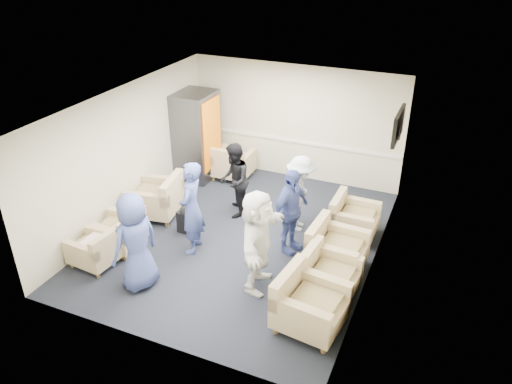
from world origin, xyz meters
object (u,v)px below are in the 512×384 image
at_px(person_front_right, 258,241).
at_px(person_front_left, 136,242).
at_px(person_back_left, 234,180).
at_px(person_mid_right, 290,212).
at_px(armchair_right_midfar, 334,250).
at_px(person_mid_left, 192,208).
at_px(armchair_left_near, 98,250).
at_px(armchair_right_midnear, 326,277).
at_px(vending_machine, 197,136).
at_px(armchair_left_mid, 121,233).
at_px(armchair_right_far, 352,219).
at_px(person_back_right, 300,194).
at_px(armchair_left_far, 158,199).
at_px(armchair_right_near, 307,305).
at_px(armchair_corner, 232,164).

bearing_deg(person_front_right, person_front_left, 105.78).
distance_m(person_back_left, person_mid_right, 1.70).
relative_size(armchair_right_midfar, person_mid_left, 0.55).
bearing_deg(person_front_right, armchair_left_near, 94.17).
bearing_deg(person_mid_left, person_back_left, 163.93).
bearing_deg(armchair_right_midnear, vending_machine, 57.81).
bearing_deg(armchair_right_midfar, armchair_left_mid, 107.44).
bearing_deg(person_mid_left, armchair_right_midfar, 89.78).
bearing_deg(person_mid_left, vending_machine, -163.25).
distance_m(armchair_right_far, person_back_right, 1.11).
relative_size(armchair_left_far, vending_machine, 0.53).
distance_m(armchair_left_mid, armchair_right_midnear, 3.88).
xyz_separation_m(armchair_left_mid, armchair_right_far, (3.83, 2.15, 0.01)).
xyz_separation_m(armchair_right_far, person_back_left, (-2.42, -0.18, 0.44)).
xyz_separation_m(armchair_left_far, vending_machine, (-0.15, 1.95, 0.66)).
xyz_separation_m(person_front_left, person_back_left, (0.45, 2.75, -0.07)).
height_order(armchair_right_near, armchair_right_midfar, armchair_right_near).
bearing_deg(armchair_right_midfar, armchair_right_midnear, -170.65).
relative_size(armchair_right_midfar, person_mid_right, 0.59).
distance_m(armchair_corner, person_front_right, 4.15).
height_order(armchair_right_midfar, person_mid_right, person_mid_right).
bearing_deg(person_mid_left, person_front_left, -24.20).
bearing_deg(vending_machine, armchair_corner, 16.05).
bearing_deg(armchair_right_far, armchair_right_midnear, -177.82).
bearing_deg(person_front_left, vending_machine, -146.01).
distance_m(person_front_left, person_mid_right, 2.75).
height_order(vending_machine, person_mid_left, vending_machine).
bearing_deg(person_mid_right, armchair_right_far, -24.66).
bearing_deg(person_mid_left, armchair_right_midnear, 73.20).
distance_m(armchair_left_mid, armchair_left_far, 1.31).
bearing_deg(armchair_left_mid, armchair_right_far, 115.14).
relative_size(armchair_left_far, person_mid_left, 0.62).
height_order(armchair_left_near, armchair_right_midnear, armchair_right_midnear).
relative_size(person_front_left, person_back_left, 1.09).
bearing_deg(armchair_right_midnear, person_front_left, 113.61).
distance_m(armchair_right_midfar, armchair_corner, 4.07).
height_order(armchair_right_near, person_mid_right, person_mid_right).
bearing_deg(armchair_left_near, person_mid_left, 134.00).
bearing_deg(armchair_corner, armchair_left_far, 72.52).
xyz_separation_m(armchair_left_mid, vending_machine, (-0.17, 3.26, 0.71)).
relative_size(person_front_left, person_mid_left, 0.97).
bearing_deg(armchair_corner, armchair_right_near, 126.90).
relative_size(armchair_right_far, person_mid_left, 0.48).
relative_size(person_mid_left, person_mid_right, 1.07).
xyz_separation_m(armchair_left_far, person_back_right, (2.85, 0.65, 0.40)).
relative_size(armchair_right_midfar, person_back_right, 0.62).
xyz_separation_m(armchair_right_midfar, person_mid_left, (-2.53, -0.47, 0.52)).
bearing_deg(armchair_right_midnear, armchair_left_near, 106.18).
distance_m(armchair_right_midfar, person_front_right, 1.51).
bearing_deg(person_front_left, armchair_corner, -157.04).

